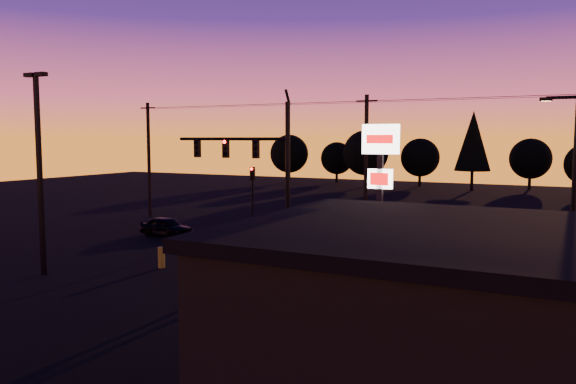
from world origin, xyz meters
name	(u,v)px	position (x,y,z in m)	size (l,w,h in m)	color
ground	(217,279)	(0.00, 0.00, 0.00)	(120.00, 120.00, 0.00)	black
lane_arrow	(246,272)	(0.50, 1.67, 0.01)	(1.20, 3.10, 0.01)	beige
traffic_signal_mast	(259,164)	(-0.10, 3.99, 4.94)	(6.79, 0.52, 8.58)	black
secondary_signal	(252,189)	(-5.00, 11.49, 2.86)	(0.30, 0.31, 4.35)	black
parking_lot_light	(39,160)	(-7.50, -3.00, 5.27)	(1.25, 0.30, 9.14)	black
pylon_sign	(380,171)	(7.00, 1.50, 4.91)	(1.50, 0.28, 6.80)	black
streetlight	(572,182)	(13.91, 5.50, 4.42)	(1.55, 0.35, 8.00)	black
utility_pole_0	(149,159)	(-16.00, 14.00, 4.59)	(1.40, 0.26, 9.00)	black
utility_pole_1	(366,164)	(2.00, 14.00, 4.59)	(1.40, 0.26, 9.00)	black
power_wires	(367,101)	(2.00, 14.00, 8.57)	(36.00, 1.22, 0.07)	black
store_building	(514,326)	(13.00, -7.50, 2.16)	(12.40, 8.40, 4.25)	black
bollard	(161,257)	(-3.58, 0.55, 0.50)	(0.33, 0.33, 1.00)	yellow
tree_0	(289,154)	(-22.00, 50.00, 4.06)	(5.36, 5.36, 6.74)	black
tree_1	(337,158)	(-16.00, 53.00, 3.43)	(4.54, 4.54, 5.71)	black
tree_2	(366,153)	(-10.00, 48.00, 4.37)	(5.77, 5.78, 7.26)	black
tree_3	(420,158)	(-4.00, 52.00, 3.75)	(4.95, 4.95, 6.22)	black
tree_4	(473,141)	(3.00, 49.00, 5.93)	(4.18, 4.18, 9.50)	black
tree_5	(530,159)	(9.00, 54.00, 3.75)	(4.95, 4.95, 6.22)	black
car_left	(166,227)	(-9.08, 7.56, 0.62)	(1.46, 3.63, 1.24)	black
car_mid	(287,235)	(-0.76, 8.25, 0.63)	(1.33, 3.80, 1.25)	black
car_right	(395,238)	(5.21, 9.92, 0.69)	(1.94, 4.77, 1.38)	black
suv_parked	(444,308)	(10.38, -1.93, 0.67)	(2.23, 4.84, 1.35)	black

